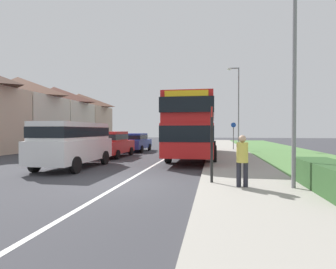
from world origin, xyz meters
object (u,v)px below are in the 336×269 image
cycle_route_sign (233,135)px  street_lamp_near (291,29)px  pedestrian_at_stop (242,158)px  parked_car_blue (136,141)px  double_decker_bus (195,125)px  bus_stop_sign (212,139)px  street_lamp_mid (238,103)px  parked_car_red (112,143)px  parked_van_white (73,141)px

cycle_route_sign → street_lamp_near: street_lamp_near is taller
pedestrian_at_stop → street_lamp_near: bearing=4.1°
cycle_route_sign → parked_car_blue: bearing=-165.3°
double_decker_bus → pedestrian_at_stop: size_ratio=6.82×
bus_stop_sign → street_lamp_mid: street_lamp_mid is taller
parked_car_red → pedestrian_at_stop: parked_car_red is taller
pedestrian_at_stop → cycle_route_sign: cycle_route_sign is taller
double_decker_bus → street_lamp_mid: (3.55, 9.41, 2.41)m
parked_van_white → parked_car_blue: 10.43m
street_lamp_mid → double_decker_bus: bearing=-110.7°
parked_van_white → parked_car_red: parked_van_white is taller
parked_car_red → pedestrian_at_stop: (7.63, -9.00, 0.03)m
bus_stop_sign → parked_van_white: bearing=154.6°
double_decker_bus → street_lamp_near: bearing=-69.9°
parked_car_red → parked_car_blue: parked_car_red is taller
parked_van_white → parked_car_blue: parked_van_white is taller
pedestrian_at_stop → street_lamp_mid: size_ratio=0.21×
parked_car_red → pedestrian_at_stop: 11.80m
double_decker_bus → cycle_route_sign: 7.39m
parked_van_white → bus_stop_sign: bus_stop_sign is taller
parked_van_white → street_lamp_mid: street_lamp_mid is taller
pedestrian_at_stop → cycle_route_sign: (0.89, 16.31, 0.45)m
pedestrian_at_stop → street_lamp_near: size_ratio=0.20×
parked_car_blue → parked_car_red: bearing=-91.4°
parked_car_blue → street_lamp_mid: street_lamp_mid is taller
bus_stop_sign → parked_car_blue: bearing=115.9°
parked_car_blue → cycle_route_sign: 8.70m
cycle_route_sign → bus_stop_sign: bearing=-96.5°
parked_car_blue → street_lamp_near: 17.05m
street_lamp_near → parked_car_blue: bearing=122.4°
cycle_route_sign → street_lamp_mid: (0.57, 2.68, 3.12)m
parked_car_blue → bus_stop_sign: bus_stop_sign is taller
bus_stop_sign → cycle_route_sign: (1.80, 15.76, -0.11)m
double_decker_bus → parked_car_blue: double_decker_bus is taller
bus_stop_sign → street_lamp_near: size_ratio=0.31×
parked_car_blue → street_lamp_mid: 10.85m
street_lamp_near → double_decker_bus: bearing=110.1°
cycle_route_sign → street_lamp_mid: size_ratio=0.32×
parked_van_white → street_lamp_near: street_lamp_near is taller
parked_van_white → bus_stop_sign: size_ratio=1.90×
parked_van_white → cycle_route_sign: (8.40, 12.62, 0.12)m
parked_car_red → street_lamp_mid: street_lamp_mid is taller
parked_car_blue → pedestrian_at_stop: 15.98m
parked_car_blue → bus_stop_sign: size_ratio=1.70×
parked_van_white → parked_car_blue: (0.00, 10.42, -0.44)m
parked_car_red → cycle_route_sign: (8.52, 7.31, 0.48)m
parked_car_blue → double_decker_bus: bearing=-39.9°
parked_car_red → parked_car_blue: bearing=88.6°
parked_van_white → parked_car_red: size_ratio=1.10×
parked_car_blue → street_lamp_mid: (8.97, 4.88, 3.68)m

